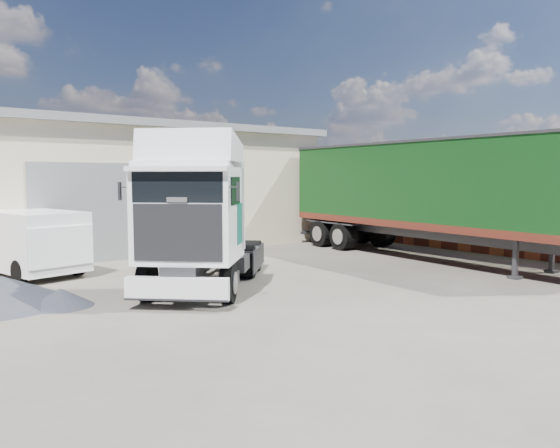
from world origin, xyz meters
TOP-DOWN VIEW (x-y plane):
  - ground at (0.00, 0.00)m, footprint 120.00×120.00m
  - brick_boundary_wall at (11.50, 6.00)m, footprint 0.35×26.00m
  - tractor_unit at (-1.35, 3.19)m, footprint 6.01×6.16m
  - box_trailer at (8.53, 3.20)m, footprint 3.84×13.44m
  - panel_van at (-4.30, 9.06)m, footprint 3.02×5.27m

SIDE VIEW (x-z plane):
  - ground at x=0.00m, z-range 0.00..0.00m
  - panel_van at x=-4.30m, z-range 0.03..2.06m
  - brick_boundary_wall at x=11.50m, z-range 0.00..2.50m
  - tractor_unit at x=-1.35m, z-range -0.34..3.92m
  - box_trailer at x=8.53m, z-range 0.48..4.89m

